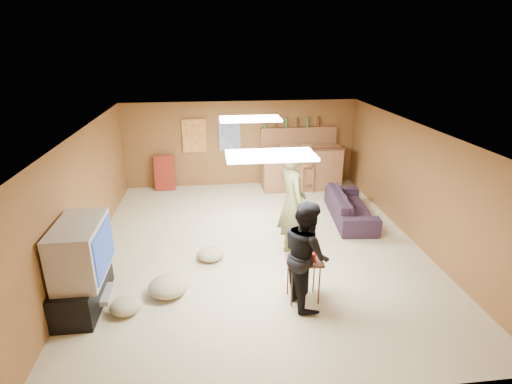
{
  "coord_description": "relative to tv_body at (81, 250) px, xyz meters",
  "views": [
    {
      "loc": [
        -0.8,
        -6.64,
        3.62
      ],
      "look_at": [
        0.0,
        0.2,
        1.0
      ],
      "focal_mm": 28.0,
      "sensor_mm": 36.0,
      "label": 1
    }
  ],
  "objects": [
    {
      "name": "ground",
      "position": [
        2.65,
        1.5,
        -0.9
      ],
      "size": [
        7.0,
        7.0,
        0.0
      ],
      "primitive_type": "plane",
      "color": "#C1B693",
      "rests_on": "ground"
    },
    {
      "name": "ceiling",
      "position": [
        2.65,
        1.5,
        1.3
      ],
      "size": [
        6.0,
        7.0,
        0.02
      ],
      "primitive_type": "cube",
      "color": "silver",
      "rests_on": "ground"
    },
    {
      "name": "wall_back",
      "position": [
        2.65,
        5.0,
        0.2
      ],
      "size": [
        6.0,
        0.02,
        2.2
      ],
      "primitive_type": "cube",
      "color": "brown",
      "rests_on": "ground"
    },
    {
      "name": "wall_front",
      "position": [
        2.65,
        -2.0,
        0.2
      ],
      "size": [
        6.0,
        0.02,
        2.2
      ],
      "primitive_type": "cube",
      "color": "brown",
      "rests_on": "ground"
    },
    {
      "name": "wall_left",
      "position": [
        -0.35,
        1.5,
        0.2
      ],
      "size": [
        0.02,
        7.0,
        2.2
      ],
      "primitive_type": "cube",
      "color": "brown",
      "rests_on": "ground"
    },
    {
      "name": "wall_right",
      "position": [
        5.65,
        1.5,
        0.2
      ],
      "size": [
        0.02,
        7.0,
        2.2
      ],
      "primitive_type": "cube",
      "color": "brown",
      "rests_on": "ground"
    },
    {
      "name": "tv_stand",
      "position": [
        -0.07,
        0.0,
        -0.65
      ],
      "size": [
        0.55,
        1.3,
        0.5
      ],
      "primitive_type": "cube",
      "color": "black",
      "rests_on": "ground"
    },
    {
      "name": "dvd_box",
      "position": [
        0.15,
        0.0,
        -0.75
      ],
      "size": [
        0.35,
        0.5,
        0.08
      ],
      "primitive_type": "cube",
      "color": "#B2B2B7",
      "rests_on": "tv_stand"
    },
    {
      "name": "tv_body",
      "position": [
        0.0,
        0.0,
        0.0
      ],
      "size": [
        0.6,
        1.1,
        0.8
      ],
      "primitive_type": "cube",
      "color": "#B2B2B7",
      "rests_on": "tv_stand"
    },
    {
      "name": "tv_screen",
      "position": [
        0.31,
        0.0,
        0.0
      ],
      "size": [
        0.02,
        0.95,
        0.65
      ],
      "primitive_type": "cube",
      "color": "navy",
      "rests_on": "tv_body"
    },
    {
      "name": "bar_counter",
      "position": [
        4.15,
        4.45,
        -0.35
      ],
      "size": [
        2.0,
        0.6,
        1.1
      ],
      "primitive_type": "cube",
      "color": "brown",
      "rests_on": "ground"
    },
    {
      "name": "bar_lip",
      "position": [
        4.15,
        4.2,
        0.2
      ],
      "size": [
        2.1,
        0.12,
        0.05
      ],
      "primitive_type": "cube",
      "color": "#442115",
      "rests_on": "bar_counter"
    },
    {
      "name": "bar_shelf",
      "position": [
        4.15,
        4.9,
        0.6
      ],
      "size": [
        2.0,
        0.18,
        0.05
      ],
      "primitive_type": "cube",
      "color": "brown",
      "rests_on": "bar_backing"
    },
    {
      "name": "bar_backing",
      "position": [
        4.15,
        4.92,
        0.3
      ],
      "size": [
        2.0,
        0.14,
        0.6
      ],
      "primitive_type": "cube",
      "color": "brown",
      "rests_on": "bar_counter"
    },
    {
      "name": "poster_left",
      "position": [
        1.45,
        4.96,
        0.45
      ],
      "size": [
        0.6,
        0.03,
        0.85
      ],
      "primitive_type": "cube",
      "color": "#BF3F26",
      "rests_on": "wall_back"
    },
    {
      "name": "poster_right",
      "position": [
        2.35,
        4.96,
        0.45
      ],
      "size": [
        0.55,
        0.03,
        0.8
      ],
      "primitive_type": "cube",
      "color": "#334C99",
      "rests_on": "wall_back"
    },
    {
      "name": "folding_chair_stack",
      "position": [
        0.65,
        4.8,
        -0.45
      ],
      "size": [
        0.5,
        0.26,
        0.91
      ],
      "primitive_type": "cube",
      "rotation": [
        -0.14,
        0.0,
        0.0
      ],
      "color": "maroon",
      "rests_on": "ground"
    },
    {
      "name": "ceiling_panel_front",
      "position": [
        2.65,
        0.0,
        1.27
      ],
      "size": [
        1.2,
        0.6,
        0.04
      ],
      "primitive_type": "cube",
      "color": "white",
      "rests_on": "ceiling"
    },
    {
      "name": "ceiling_panel_back",
      "position": [
        2.65,
        2.7,
        1.27
      ],
      "size": [
        1.2,
        0.6,
        0.04
      ],
      "primitive_type": "cube",
      "color": "white",
      "rests_on": "ceiling"
    },
    {
      "name": "person_olive",
      "position": [
        3.21,
        1.06,
        0.1
      ],
      "size": [
        0.58,
        0.79,
        2.01
      ],
      "primitive_type": "imported",
      "rotation": [
        0.0,
        0.0,
        1.71
      ],
      "color": "#666A3D",
      "rests_on": "ground"
    },
    {
      "name": "person_black",
      "position": [
        3.13,
        -0.31,
        -0.1
      ],
      "size": [
        0.72,
        0.86,
        1.6
      ],
      "primitive_type": "imported",
      "rotation": [
        0.0,
        0.0,
        1.73
      ],
      "color": "black",
      "rests_on": "ground"
    },
    {
      "name": "sofa",
      "position": [
        4.79,
        2.47,
        -0.61
      ],
      "size": [
        0.97,
        2.04,
        0.58
      ],
      "primitive_type": "imported",
      "rotation": [
        0.0,
        0.0,
        1.47
      ],
      "color": "black",
      "rests_on": "ground"
    },
    {
      "name": "tray_table",
      "position": [
        3.12,
        -0.24,
        -0.56
      ],
      "size": [
        0.55,
        0.45,
        0.68
      ],
      "primitive_type": "cube",
      "rotation": [
        0.0,
        0.0,
        -0.07
      ],
      "color": "#442115",
      "rests_on": "ground"
    },
    {
      "name": "cup_red_near",
      "position": [
        3.01,
        -0.22,
        -0.17
      ],
      "size": [
        0.1,
        0.1,
        0.11
      ],
      "primitive_type": "cylinder",
      "rotation": [
        0.0,
        0.0,
        -0.43
      ],
      "color": "red",
      "rests_on": "tray_table"
    },
    {
      "name": "cup_red_far",
      "position": [
        3.23,
        -0.29,
        -0.16
      ],
      "size": [
        0.11,
        0.11,
        0.12
      ],
      "primitive_type": "cylinder",
      "rotation": [
        0.0,
        0.0,
        0.37
      ],
      "color": "red",
      "rests_on": "tray_table"
    },
    {
      "name": "cup_blue",
      "position": [
        3.27,
        -0.13,
        -0.17
      ],
      "size": [
        0.07,
        0.07,
        0.1
      ],
      "primitive_type": "cylinder",
      "rotation": [
        0.0,
        0.0,
        -0.02
      ],
      "color": "#16269B",
      "rests_on": "tray_table"
    },
    {
      "name": "bar_stool_left",
      "position": [
        3.73,
        4.29,
        -0.36
      ],
      "size": [
        0.44,
        0.44,
        1.08
      ],
      "primitive_type": null,
      "rotation": [
        0.0,
        0.0,
        -0.33
      ],
      "color": "brown",
      "rests_on": "ground"
    },
    {
      "name": "bar_stool_right",
      "position": [
        4.24,
        4.22,
        -0.32
      ],
      "size": [
        0.39,
        0.39,
        1.17
      ],
      "primitive_type": null,
      "rotation": [
        0.0,
        0.0,
        0.07
      ],
      "color": "brown",
      "rests_on": "ground"
    },
    {
      "name": "cushion_near_tv",
      "position": [
        1.12,
        0.12,
        -0.77
      ],
      "size": [
        0.65,
        0.65,
        0.27
      ],
      "primitive_type": "ellipsoid",
      "rotation": [
        0.0,
        0.0,
        -0.09
      ],
      "color": "tan",
      "rests_on": "ground"
    },
    {
      "name": "cushion_mid",
      "position": [
        1.77,
        1.08,
        -0.8
      ],
      "size": [
        0.58,
        0.58,
        0.21
      ],
      "primitive_type": "ellipsoid",
      "rotation": [
        0.0,
        0.0,
        -0.28
      ],
      "color": "tan",
      "rests_on": "ground"
    },
    {
      "name": "cushion_far",
      "position": [
        0.56,
        -0.25,
        -0.8
      ],
      "size": [
        0.58,
        0.58,
        0.2
      ],
      "primitive_type": "ellipsoid",
      "rotation": [
        0.0,
        0.0,
        0.38
      ],
      "color": "tan",
      "rests_on": "ground"
    },
    {
      "name": "bottle_row",
      "position": [
        3.95,
        4.88,
        0.75
      ],
      "size": [
        1.48,
        0.08,
        0.26
      ],
      "primitive_type": null,
      "color": "#3F7233",
      "rests_on": "bar_shelf"
    }
  ]
}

